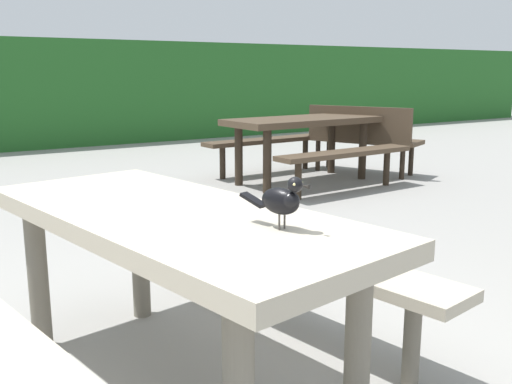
{
  "coord_description": "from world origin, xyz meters",
  "views": [
    {
      "loc": [
        -0.63,
        -1.72,
        1.26
      ],
      "look_at": [
        0.45,
        -0.04,
        0.84
      ],
      "focal_mm": 40.69,
      "sensor_mm": 36.0,
      "label": 1
    }
  ],
  "objects_px": {
    "picnic_table_mid_left": "(303,134)",
    "park_bench_side": "(362,135)",
    "picnic_table_foreground": "(173,255)",
    "bird_grackle": "(283,199)"
  },
  "relations": [
    {
      "from": "picnic_table_mid_left",
      "to": "park_bench_side",
      "type": "xyz_separation_m",
      "value": [
        0.94,
        0.04,
        -0.07
      ]
    },
    {
      "from": "picnic_table_foreground",
      "to": "picnic_table_mid_left",
      "type": "height_order",
      "value": "same"
    },
    {
      "from": "picnic_table_foreground",
      "to": "picnic_table_mid_left",
      "type": "xyz_separation_m",
      "value": [
        3.11,
        3.28,
        0.0
      ]
    },
    {
      "from": "bird_grackle",
      "to": "picnic_table_mid_left",
      "type": "bearing_deg",
      "value": 52.05
    },
    {
      "from": "picnic_table_foreground",
      "to": "park_bench_side",
      "type": "bearing_deg",
      "value": 39.32
    },
    {
      "from": "picnic_table_mid_left",
      "to": "picnic_table_foreground",
      "type": "bearing_deg",
      "value": -133.51
    },
    {
      "from": "picnic_table_foreground",
      "to": "park_bench_side",
      "type": "xyz_separation_m",
      "value": [
        4.06,
        3.32,
        -0.07
      ]
    },
    {
      "from": "picnic_table_foreground",
      "to": "bird_grackle",
      "type": "bearing_deg",
      "value": -67.76
    },
    {
      "from": "bird_grackle",
      "to": "park_bench_side",
      "type": "distance_m",
      "value": 5.42
    },
    {
      "from": "bird_grackle",
      "to": "park_bench_side",
      "type": "xyz_separation_m",
      "value": [
        3.86,
        3.79,
        -0.35
      ]
    }
  ]
}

